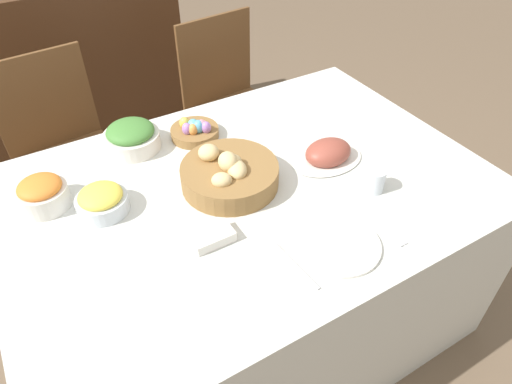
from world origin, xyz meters
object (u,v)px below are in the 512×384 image
Objects in this scene: egg_basket at (195,130)px; ham_platter at (328,154)px; knife at (377,226)px; chair_far_left at (65,150)px; chair_far_right at (231,102)px; bread_basket at (229,174)px; carrot_bowl at (42,194)px; spoon at (385,223)px; butter_dish at (212,237)px; drinking_cup at (375,180)px; fork at (296,265)px; pineapple_bowl at (102,201)px; sideboard at (62,73)px; dinner_plate at (338,244)px; green_salad_bowl at (131,137)px.

ham_platter is (0.33, -0.36, -0.00)m from egg_basket.
egg_basket is 0.74m from knife.
chair_far_left and chair_far_right have the same top height.
carrot_bowl is at bearing 159.61° from bread_basket.
chair_far_left reaches higher than egg_basket.
knife is at bearing -175.60° from spoon.
butter_dish is (-0.44, 0.20, 0.01)m from knife.
drinking_cup is (0.36, -0.56, 0.01)m from egg_basket.
chair_far_left is 4.68× the size of fork.
drinking_cup is (0.77, -0.34, -0.00)m from pineapple_bowl.
bread_basket is at bearing -124.51° from chair_far_right.
drinking_cup is (0.39, 0.14, 0.04)m from fork.
pineapple_bowl reaches higher than knife.
sideboard reaches higher than knife.
fork is at bearing -83.79° from sideboard.
bread_basket is 1.32× the size of dinner_plate.
carrot_bowl reaches higher than dinner_plate.
carrot_bowl is at bearing 153.58° from drinking_cup.
sideboard is 7.01× the size of spoon.
bread_basket is at bearing 84.22° from fork.
ham_platter is 1.36× the size of spoon.
drinking_cup is (0.58, -0.61, -0.01)m from green_salad_bowl.
butter_dish is (0.07, -1.83, 0.26)m from sideboard.
chair_far_right reaches higher than knife.
sideboard is at bearing 98.01° from bread_basket.
spoon is at bearing -34.45° from pineapple_bowl.
pineapple_bowl is 0.71m from dinner_plate.
spoon is at bearing -67.39° from egg_basket.
chair_far_left is at bearing 129.65° from ham_platter.
knife is (0.67, -0.48, -0.04)m from pineapple_bowl.
dinner_plate is (0.53, -1.24, 0.25)m from chair_far_left.
carrot_bowl reaches higher than drinking_cup.
butter_dish is (-0.15, 0.20, 0.01)m from fork.
chair_far_left is at bearing 114.19° from knife.
green_salad_bowl is at bearing 119.40° from bread_basket.
bread_basket is at bearing 146.12° from drinking_cup.
chair_far_right is at bearing 77.83° from knife.
drinking_cup is at bearing -81.51° from ham_platter.
ham_platter is (0.58, -1.69, 0.27)m from sideboard.
sideboard is at bearing 92.18° from butter_dish.
dinner_plate is 0.35m from butter_dish.
chair_far_right is 4.68× the size of knife.
ham_platter is 1.68× the size of pineapple_bowl.
bread_basket is 0.48m from knife.
fork is at bearing -116.88° from chair_far_right.
bread_basket reaches higher than carrot_bowl.
carrot_bowl is 0.64× the size of dinner_plate.
bread_basket is at bearing -71.09° from chair_far_left.
dinner_plate is (-0.22, -0.33, -0.02)m from ham_platter.
pineapple_bowl is at bearing 167.51° from bread_basket.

